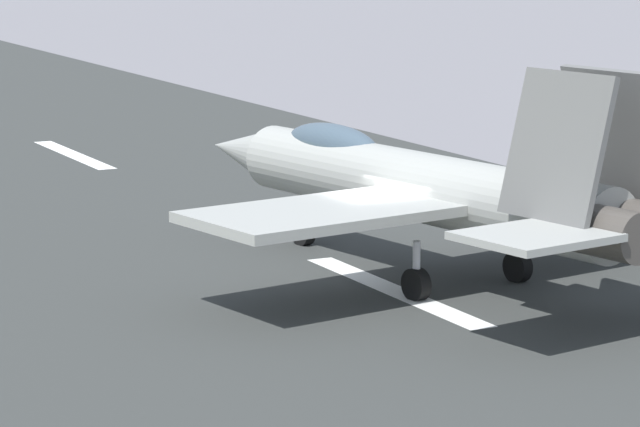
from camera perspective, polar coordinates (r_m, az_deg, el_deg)
ground_plane at (r=38.34m, az=2.11°, el=-2.57°), size 400.00×400.00×0.00m
runway_strip at (r=38.32m, az=2.13°, el=-2.56°), size 240.00×26.00×0.02m
fighter_jet at (r=38.61m, az=3.74°, el=1.04°), size 17.50×13.78×5.53m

